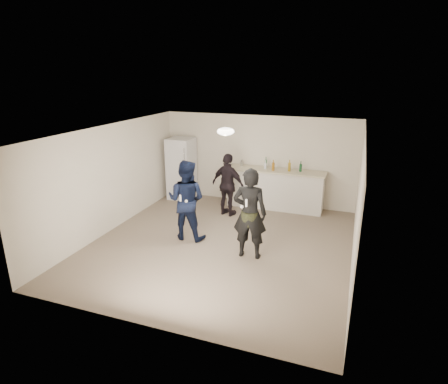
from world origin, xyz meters
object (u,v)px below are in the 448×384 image
(man, at_px, (186,200))
(spectator, at_px, (228,185))
(fridge, at_px, (182,169))
(counter, at_px, (275,190))
(shaker, at_px, (242,163))
(woman, at_px, (250,214))

(man, height_order, spectator, man)
(fridge, bearing_deg, counter, 1.43)
(counter, xyz_separation_m, spectator, (-1.04, -0.95, 0.30))
(shaker, bearing_deg, spectator, -91.80)
(woman, distance_m, spectator, 2.37)
(shaker, height_order, spectator, spectator)
(counter, distance_m, spectator, 1.44)
(man, bearing_deg, woman, 164.25)
(fridge, height_order, shaker, fridge)
(shaker, distance_m, spectator, 1.12)
(woman, bearing_deg, spectator, -65.07)
(counter, bearing_deg, shaker, 173.57)
(woman, xyz_separation_m, spectator, (-1.18, 2.05, -0.11))
(fridge, bearing_deg, spectator, -26.40)
(fridge, height_order, man, man)
(fridge, xyz_separation_m, woman, (2.94, -2.93, 0.04))
(shaker, bearing_deg, counter, -6.43)
(shaker, relative_size, man, 0.09)
(man, bearing_deg, shaker, -101.01)
(counter, distance_m, man, 3.01)
(woman, height_order, spectator, woman)
(counter, distance_m, woman, 3.03)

